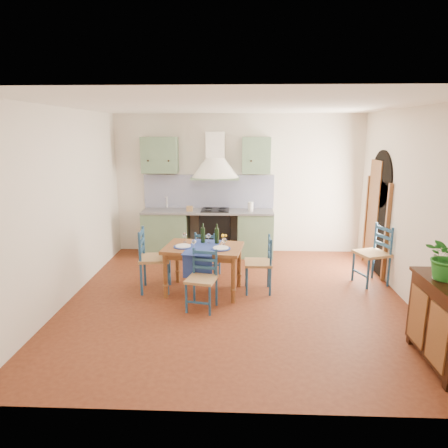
# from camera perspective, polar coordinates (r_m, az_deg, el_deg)

# --- Properties ---
(floor) EXTENTS (5.00, 5.00, 0.00)m
(floor) POSITION_cam_1_polar(r_m,az_deg,el_deg) (6.12, 1.78, -10.60)
(floor) COLOR #4F1F10
(floor) RESTS_ON ground
(back_wall) EXTENTS (5.00, 0.96, 2.80)m
(back_wall) POSITION_cam_1_polar(r_m,az_deg,el_deg) (8.03, -1.35, 3.02)
(back_wall) COLOR silver
(back_wall) RESTS_ON ground
(right_wall) EXTENTS (0.26, 5.00, 2.80)m
(right_wall) POSITION_cam_1_polar(r_m,az_deg,el_deg) (6.47, 24.60, 1.91)
(right_wall) COLOR silver
(right_wall) RESTS_ON ground
(left_wall) EXTENTS (0.04, 5.00, 2.80)m
(left_wall) POSITION_cam_1_polar(r_m,az_deg,el_deg) (6.24, -21.75, 2.39)
(left_wall) COLOR silver
(left_wall) RESTS_ON ground
(ceiling) EXTENTS (5.00, 5.00, 0.01)m
(ceiling) POSITION_cam_1_polar(r_m,az_deg,el_deg) (5.61, 1.99, 16.62)
(ceiling) COLOR white
(ceiling) RESTS_ON back_wall
(dining_table) EXTENTS (1.26, 0.97, 1.06)m
(dining_table) POSITION_cam_1_polar(r_m,az_deg,el_deg) (6.14, -2.94, -3.99)
(dining_table) COLOR brown
(dining_table) RESTS_ON ground
(chair_near) EXTENTS (0.47, 0.47, 0.84)m
(chair_near) POSITION_cam_1_polar(r_m,az_deg,el_deg) (5.65, -3.15, -7.88)
(chair_near) COLOR navy
(chair_near) RESTS_ON ground
(chair_far) EXTENTS (0.45, 0.45, 0.82)m
(chair_far) POSITION_cam_1_polar(r_m,az_deg,el_deg) (6.82, -2.39, -4.26)
(chair_far) COLOR navy
(chair_far) RESTS_ON ground
(chair_left) EXTENTS (0.51, 0.51, 1.00)m
(chair_left) POSITION_cam_1_polar(r_m,az_deg,el_deg) (6.35, -10.12, -4.93)
(chair_left) COLOR navy
(chair_left) RESTS_ON ground
(chair_right) EXTENTS (0.42, 0.42, 0.89)m
(chair_right) POSITION_cam_1_polar(r_m,az_deg,el_deg) (6.25, 5.19, -5.63)
(chair_right) COLOR navy
(chair_right) RESTS_ON ground
(chair_spare) EXTENTS (0.59, 0.59, 0.98)m
(chair_spare) POSITION_cam_1_polar(r_m,az_deg,el_deg) (6.97, 20.60, -4.02)
(chair_spare) COLOR navy
(chair_spare) RESTS_ON ground
(potted_plant) EXTENTS (0.58, 0.54, 0.51)m
(potted_plant) POSITION_cam_1_polar(r_m,az_deg,el_deg) (4.79, 29.30, -4.01)
(potted_plant) COLOR #206E21
(potted_plant) RESTS_ON sideboard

